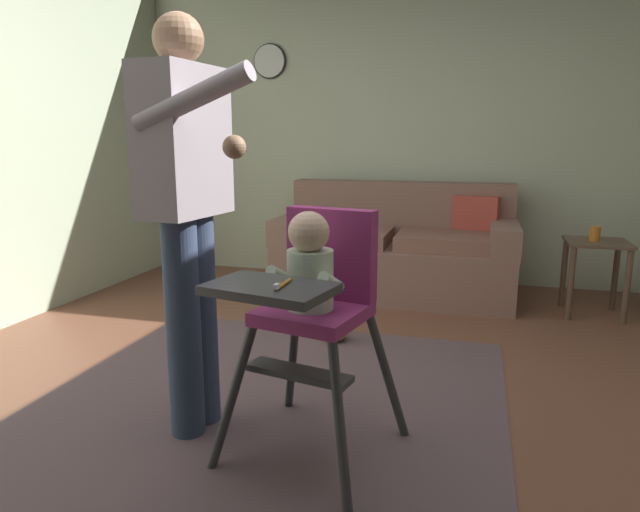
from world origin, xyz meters
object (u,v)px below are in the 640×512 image
object	(u,v)px
couch	(396,251)
adult_standing	(188,206)
side_table	(596,261)
high_chair	(313,288)
toy_ball	(334,327)
sippy_cup	(595,234)
wall_clock	(270,61)

from	to	relation	value
couch	adult_standing	world-z (taller)	adult_standing
adult_standing	side_table	bearing A→B (deg)	54.26
couch	adult_standing	xyz separation A→B (m)	(-0.50, -2.37, 0.61)
couch	high_chair	size ratio (longest dim) A/B	1.89
toy_ball	sippy_cup	xyz separation A→B (m)	(1.57, 1.00, 0.48)
adult_standing	sippy_cup	distance (m)	2.88
adult_standing	toy_ball	size ratio (longest dim) A/B	9.55
side_table	sippy_cup	world-z (taller)	sippy_cup
sippy_cup	side_table	bearing A→B (deg)	-0.00
sippy_cup	wall_clock	distance (m)	2.98
couch	sippy_cup	distance (m)	1.41
sippy_cup	wall_clock	world-z (taller)	wall_clock
high_chair	toy_ball	xyz separation A→B (m)	(-0.22, 1.20, -0.57)
couch	sippy_cup	xyz separation A→B (m)	(1.38, -0.22, 0.24)
couch	high_chair	distance (m)	2.44
adult_standing	side_table	size ratio (longest dim) A/B	3.19
toy_ball	sippy_cup	distance (m)	1.93
high_chair	sippy_cup	size ratio (longest dim) A/B	9.54
adult_standing	couch	bearing A→B (deg)	83.72
side_table	sippy_cup	xyz separation A→B (m)	(-0.02, 0.00, 0.19)
toy_ball	wall_clock	bearing A→B (deg)	120.91
side_table	sippy_cup	size ratio (longest dim) A/B	5.20
wall_clock	adult_standing	bearing A→B (deg)	-75.98
high_chair	adult_standing	distance (m)	0.60
high_chair	sippy_cup	world-z (taller)	high_chair
side_table	toy_ball	bearing A→B (deg)	-147.98
toy_ball	high_chair	bearing A→B (deg)	-79.47
couch	toy_ball	size ratio (longest dim) A/B	10.41
couch	sippy_cup	world-z (taller)	couch
couch	side_table	bearing A→B (deg)	81.10
adult_standing	wall_clock	xyz separation A→B (m)	(-0.71, 2.85, 0.92)
adult_standing	side_table	world-z (taller)	adult_standing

